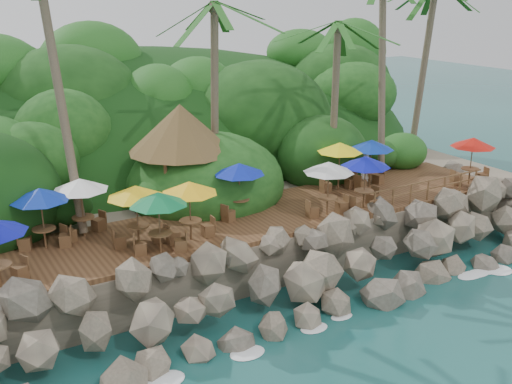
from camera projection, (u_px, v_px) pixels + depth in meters
ground at (338, 322)px, 22.74m from camera, size 140.00×140.00×0.00m
land_base at (168, 184)px, 35.44m from camera, size 32.00×25.20×2.10m
jungle_hill at (126, 170)px, 41.88m from camera, size 44.80×28.00×15.40m
seawall at (308, 274)px, 24.01m from camera, size 29.00×4.00×2.30m
terrace at (256, 218)px, 26.93m from camera, size 26.00×5.00×0.20m
jungle_foliage at (176, 206)px, 34.96m from camera, size 44.00×16.00×12.00m
foam_line at (333, 317)px, 22.98m from camera, size 25.20×0.80×0.06m
palapa at (181, 128)px, 27.72m from camera, size 4.87×4.87×4.60m
dining_clusters at (243, 177)px, 25.56m from camera, size 24.89×5.42×2.43m
railing at (428, 188)px, 28.72m from camera, size 7.20×0.10×1.00m
waiter at (364, 171)px, 30.49m from camera, size 0.75×0.63×1.75m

